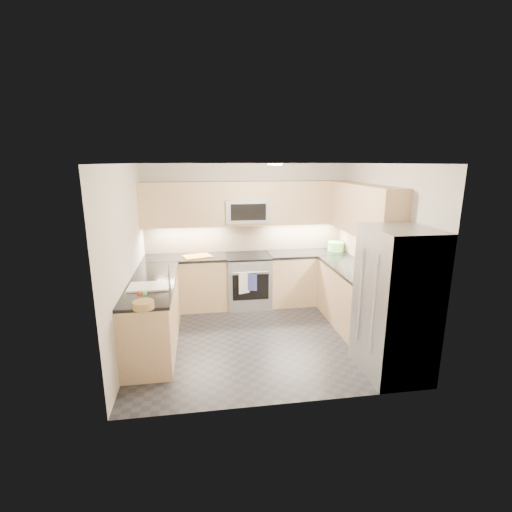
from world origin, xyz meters
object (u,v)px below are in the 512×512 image
Objects in this scene: refrigerator at (395,303)px; utensil_bowl at (336,246)px; fruit_basket at (143,305)px; cutting_board at (197,256)px; microwave at (247,211)px; gas_range at (248,281)px.

refrigerator is 6.24× the size of utensil_bowl.
fruit_basket is (-2.92, 0.16, 0.08)m from refrigerator.
refrigerator reaches higher than utensil_bowl.
microwave is at bearing 7.83° from cutting_board.
refrigerator reaches higher than gas_range.
cutting_board is at bearing 133.82° from refrigerator.
microwave is at bearing 58.40° from fruit_basket.
cutting_board is (-2.33, 2.43, 0.05)m from refrigerator.
utensil_bowl is 3.86m from fruit_basket.
fruit_basket is at bearing -122.99° from gas_range.
cutting_board is at bearing 179.74° from gas_range.
microwave reaches higher than utensil_bowl.
refrigerator is 3.37m from cutting_board.
fruit_basket is (-3.09, -2.32, -0.04)m from utensil_bowl.
cutting_board is at bearing -178.84° from utensil_bowl.
gas_range is at bearing -178.07° from utensil_bowl.
refrigerator is at bearing -46.18° from cutting_board.
refrigerator is (1.45, -2.55, -0.80)m from microwave.
refrigerator is 7.72× the size of fruit_basket.
fruit_basket reaches higher than cutting_board.
utensil_bowl reaches higher than fruit_basket.
refrigerator reaches higher than fruit_basket.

